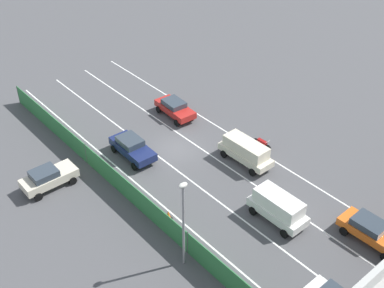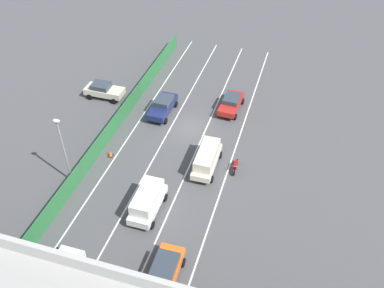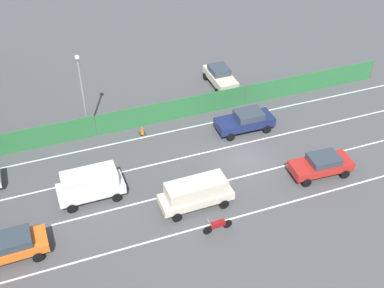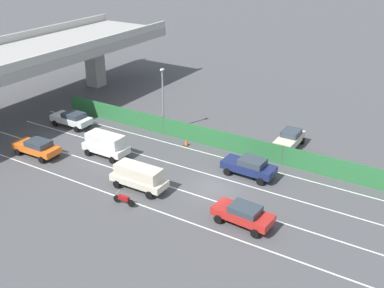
# 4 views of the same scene
# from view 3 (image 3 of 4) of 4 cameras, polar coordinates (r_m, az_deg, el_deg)

# --- Properties ---
(ground_plane) EXTENTS (300.00, 300.00, 0.00)m
(ground_plane) POSITION_cam_3_polar(r_m,az_deg,el_deg) (35.73, 6.24, -1.76)
(ground_plane) COLOR #4C4C4F
(lane_line_left_edge) EXTENTS (0.14, 42.39, 0.01)m
(lane_line_left_edge) POSITION_cam_3_polar(r_m,az_deg,el_deg) (31.25, 5.01, -8.67)
(lane_line_left_edge) COLOR silver
(lane_line_left_edge) RESTS_ON ground
(lane_line_mid_left) EXTENTS (0.14, 42.39, 0.01)m
(lane_line_mid_left) POSITION_cam_3_polar(r_m,az_deg,el_deg) (33.48, 2.56, -4.72)
(lane_line_mid_left) COLOR silver
(lane_line_mid_left) RESTS_ON ground
(lane_line_mid_right) EXTENTS (0.14, 42.39, 0.01)m
(lane_line_mid_right) POSITION_cam_3_polar(r_m,az_deg,el_deg) (35.90, 0.46, -1.27)
(lane_line_mid_right) COLOR silver
(lane_line_mid_right) RESTS_ON ground
(lane_line_right_edge) EXTENTS (0.14, 42.39, 0.01)m
(lane_line_right_edge) POSITION_cam_3_polar(r_m,az_deg,el_deg) (38.48, -1.37, 1.74)
(lane_line_right_edge) COLOR silver
(lane_line_right_edge) RESTS_ON ground
(green_fence) EXTENTS (0.10, 38.49, 1.85)m
(green_fence) POSITION_cam_3_polar(r_m,az_deg,el_deg) (39.16, -2.13, 4.06)
(green_fence) COLOR #2D753D
(green_fence) RESTS_ON ground
(car_sedan_navy) EXTENTS (2.14, 4.59, 1.65)m
(car_sedan_navy) POSITION_cam_3_polar(r_m,az_deg,el_deg) (38.13, 6.33, 2.79)
(car_sedan_navy) COLOR navy
(car_sedan_navy) RESTS_ON ground
(car_taxi_orange) EXTENTS (2.10, 4.63, 1.56)m
(car_taxi_orange) POSITION_cam_3_polar(r_m,az_deg,el_deg) (30.30, -20.86, -11.24)
(car_taxi_orange) COLOR orange
(car_taxi_orange) RESTS_ON ground
(car_sedan_red) EXTENTS (2.20, 4.44, 1.55)m
(car_sedan_red) POSITION_cam_3_polar(r_m,az_deg,el_deg) (34.87, 15.01, -2.31)
(car_sedan_red) COLOR red
(car_sedan_red) RESTS_ON ground
(car_van_cream) EXTENTS (1.98, 4.79, 2.01)m
(car_van_cream) POSITION_cam_3_polar(r_m,az_deg,el_deg) (31.13, 0.47, -5.74)
(car_van_cream) COLOR beige
(car_van_cream) RESTS_ON ground
(car_van_white) EXTENTS (2.02, 4.35, 2.15)m
(car_van_white) POSITION_cam_3_polar(r_m,az_deg,el_deg) (32.33, -11.92, -4.62)
(car_van_white) COLOR silver
(car_van_white) RESTS_ON ground
(motorcycle) EXTENTS (0.60, 1.95, 0.93)m
(motorcycle) POSITION_cam_3_polar(r_m,az_deg,el_deg) (30.11, 3.05, -9.56)
(motorcycle) COLOR black
(motorcycle) RESTS_ON ground
(parked_sedan_cream) EXTENTS (4.23, 2.00, 1.68)m
(parked_sedan_cream) POSITION_cam_3_polar(r_m,az_deg,el_deg) (43.90, 3.33, 8.01)
(parked_sedan_cream) COLOR beige
(parked_sedan_cream) RESTS_ON ground
(street_lamp) EXTENTS (0.60, 0.36, 6.66)m
(street_lamp) POSITION_cam_3_polar(r_m,az_deg,el_deg) (36.91, -12.86, 6.57)
(street_lamp) COLOR gray
(street_lamp) RESTS_ON ground
(traffic_cone) EXTENTS (0.47, 0.47, 0.70)m
(traffic_cone) POSITION_cam_3_polar(r_m,az_deg,el_deg) (38.00, -5.88, 1.60)
(traffic_cone) COLOR orange
(traffic_cone) RESTS_ON ground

